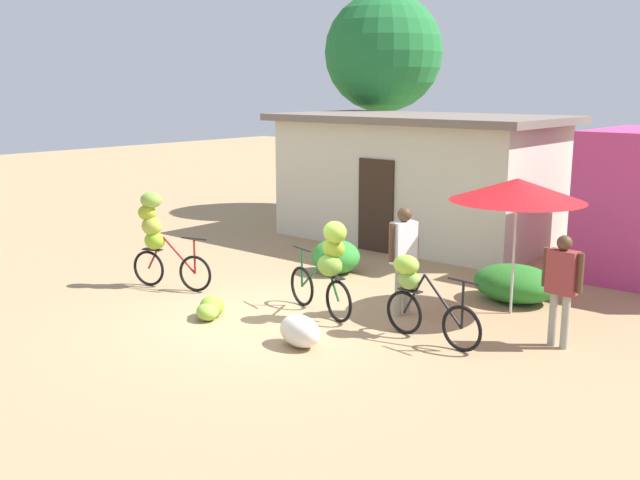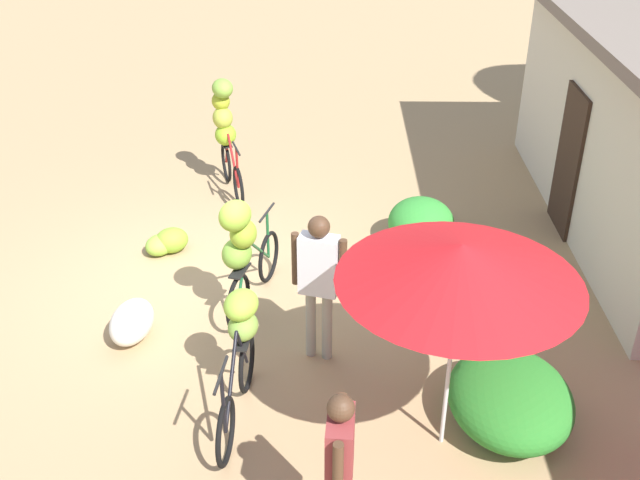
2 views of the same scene
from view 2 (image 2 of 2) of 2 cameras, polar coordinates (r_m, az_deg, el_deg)
ground_plane at (r=9.62m, az=-9.00°, el=-3.03°), size 60.00×60.00×0.00m
hedge_bush_front_left at (r=10.23m, az=7.66°, el=1.30°), size 0.96×0.89×0.65m
hedge_bush_front_right at (r=7.53m, az=14.18°, el=-11.53°), size 1.41×1.18×0.61m
market_umbrella at (r=6.22m, az=10.59°, el=-1.74°), size 2.07×2.07×2.14m
bicycle_leftmost at (r=11.59m, az=-7.17°, el=8.43°), size 1.55×0.61×1.70m
bicycle_near_pile at (r=8.47m, az=-5.88°, el=-0.48°), size 1.63×0.60×1.55m
bicycle_center_loaded at (r=7.32m, az=-6.09°, el=-7.98°), size 1.63×0.42×1.18m
banana_pile_on_ground at (r=10.23m, az=-11.51°, el=-0.16°), size 0.61×0.69×0.34m
produce_sack at (r=8.66m, az=-14.05°, el=-6.03°), size 0.76×0.55×0.44m
person_vendor at (r=7.68m, az=-0.08°, el=-2.57°), size 0.30×0.56×1.71m
person_bystander at (r=5.85m, az=1.51°, el=-16.29°), size 0.58×0.23×1.57m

